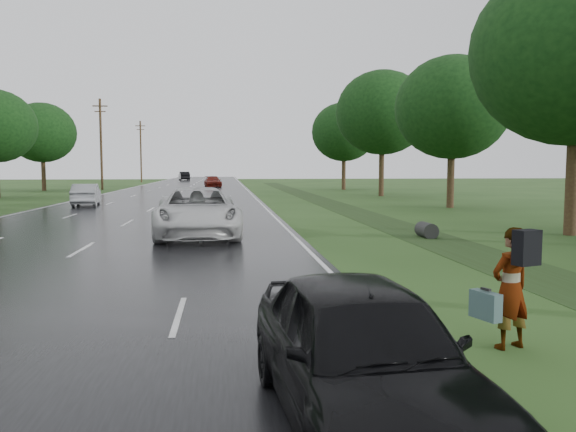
{
  "coord_description": "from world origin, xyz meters",
  "views": [
    {
      "loc": [
        4.28,
        -9.34,
        2.52
      ],
      "look_at": [
        5.85,
        4.49,
        1.3
      ],
      "focal_mm": 35.0,
      "sensor_mm": 36.0,
      "label": 1
    }
  ],
  "objects_px": {
    "pedestrian": "(510,287)",
    "dark_sedan": "(363,352)",
    "white_pickup": "(197,212)",
    "silver_sedan": "(86,195)"
  },
  "relations": [
    {
      "from": "pedestrian",
      "to": "dark_sedan",
      "type": "relative_size",
      "value": 0.4
    },
    {
      "from": "white_pickup",
      "to": "dark_sedan",
      "type": "bearing_deg",
      "value": -84.64
    },
    {
      "from": "pedestrian",
      "to": "silver_sedan",
      "type": "xyz_separation_m",
      "value": [
        -12.71,
        29.97,
        -0.13
      ]
    },
    {
      "from": "white_pickup",
      "to": "silver_sedan",
      "type": "relative_size",
      "value": 1.48
    },
    {
      "from": "dark_sedan",
      "to": "white_pickup",
      "type": "bearing_deg",
      "value": 93.93
    },
    {
      "from": "pedestrian",
      "to": "dark_sedan",
      "type": "bearing_deg",
      "value": 20.82
    },
    {
      "from": "pedestrian",
      "to": "white_pickup",
      "type": "xyz_separation_m",
      "value": [
        -4.87,
        13.03,
        0.04
      ]
    },
    {
      "from": "dark_sedan",
      "to": "silver_sedan",
      "type": "xyz_separation_m",
      "value": [
        -10.11,
        32.08,
        -0.02
      ]
    },
    {
      "from": "pedestrian",
      "to": "silver_sedan",
      "type": "bearing_deg",
      "value": -85.19
    },
    {
      "from": "white_pickup",
      "to": "silver_sedan",
      "type": "xyz_separation_m",
      "value": [
        -7.84,
        16.93,
        -0.17
      ]
    }
  ]
}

